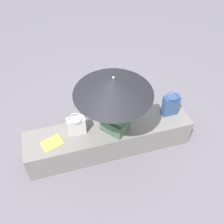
{
  "coord_description": "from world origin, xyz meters",
  "views": [
    {
      "loc": [
        -0.62,
        -2.32,
        3.34
      ],
      "look_at": [
        0.04,
        -0.02,
        0.81
      ],
      "focal_mm": 41.02,
      "sensor_mm": 36.0,
      "label": 1
    }
  ],
  "objects_px": {
    "person_seated": "(115,110)",
    "magazine": "(52,143)",
    "tote_bag_canvas": "(171,105)",
    "parasol": "(113,86)",
    "handbag_black": "(76,125)"
  },
  "relations": [
    {
      "from": "person_seated",
      "to": "tote_bag_canvas",
      "type": "bearing_deg",
      "value": 4.7
    },
    {
      "from": "handbag_black",
      "to": "tote_bag_canvas",
      "type": "relative_size",
      "value": 0.83
    },
    {
      "from": "person_seated",
      "to": "parasol",
      "type": "height_order",
      "value": "parasol"
    },
    {
      "from": "tote_bag_canvas",
      "to": "magazine",
      "type": "relative_size",
      "value": 1.32
    },
    {
      "from": "parasol",
      "to": "handbag_black",
      "type": "relative_size",
      "value": 3.38
    },
    {
      "from": "handbag_black",
      "to": "magazine",
      "type": "relative_size",
      "value": 1.09
    },
    {
      "from": "magazine",
      "to": "tote_bag_canvas",
      "type": "bearing_deg",
      "value": -15.86
    },
    {
      "from": "tote_bag_canvas",
      "to": "person_seated",
      "type": "bearing_deg",
      "value": -175.3
    },
    {
      "from": "person_seated",
      "to": "magazine",
      "type": "height_order",
      "value": "person_seated"
    },
    {
      "from": "person_seated",
      "to": "magazine",
      "type": "distance_m",
      "value": 0.99
    },
    {
      "from": "parasol",
      "to": "handbag_black",
      "type": "distance_m",
      "value": 0.91
    },
    {
      "from": "parasol",
      "to": "tote_bag_canvas",
      "type": "xyz_separation_m",
      "value": [
        0.94,
        0.14,
        -0.71
      ]
    },
    {
      "from": "parasol",
      "to": "magazine",
      "type": "distance_m",
      "value": 1.24
    },
    {
      "from": "parasol",
      "to": "magazine",
      "type": "relative_size",
      "value": 3.7
    },
    {
      "from": "tote_bag_canvas",
      "to": "magazine",
      "type": "height_order",
      "value": "tote_bag_canvas"
    }
  ]
}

